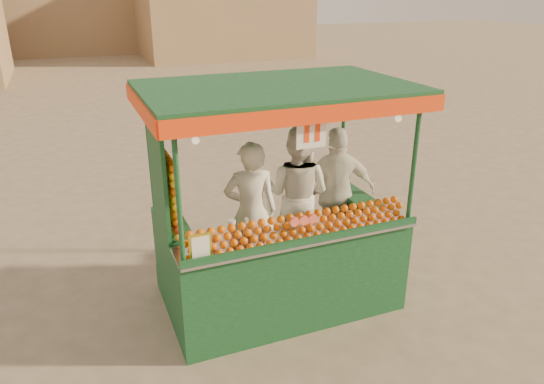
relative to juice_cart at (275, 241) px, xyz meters
name	(u,v)px	position (x,y,z in m)	size (l,w,h in m)	color
ground	(249,299)	(-0.28, 0.22, -0.91)	(90.00, 90.00, 0.00)	#685D4A
building_right	(222,10)	(6.72, 24.22, 1.59)	(9.00, 6.00, 5.00)	#936F53
juice_cart	(275,241)	(0.00, 0.00, 0.00)	(3.06, 1.98, 2.78)	#103A1B
vendor_left	(251,212)	(-0.22, 0.26, 0.31)	(0.73, 0.56, 1.80)	silver
vendor_middle	(297,194)	(0.52, 0.50, 0.34)	(1.13, 1.14, 1.86)	silver
vendor_right	(337,192)	(1.09, 0.46, 0.31)	(1.12, 0.69, 1.79)	silver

